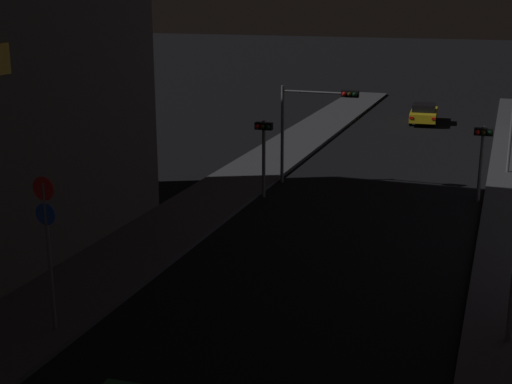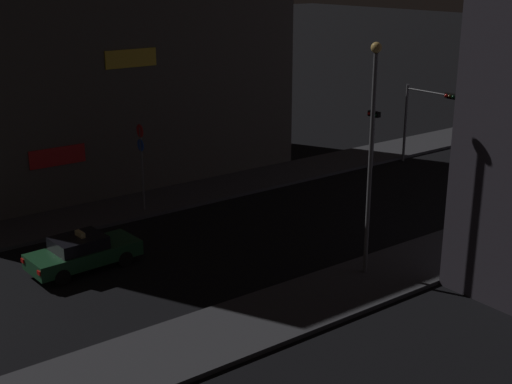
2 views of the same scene
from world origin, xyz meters
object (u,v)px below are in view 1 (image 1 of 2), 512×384
at_px(traffic_light_overhead, 312,114).
at_px(traffic_light_left_kerb, 264,142).
at_px(traffic_light_right_kerb, 482,148).
at_px(far_car, 424,113).
at_px(sign_pole_left, 48,238).

distance_m(traffic_light_overhead, traffic_light_left_kerb, 3.29).
bearing_deg(traffic_light_right_kerb, traffic_light_overhead, 177.67).
height_order(far_car, traffic_light_left_kerb, traffic_light_left_kerb).
relative_size(far_car, traffic_light_overhead, 0.95).
bearing_deg(traffic_light_left_kerb, traffic_light_overhead, 62.38).
distance_m(traffic_light_left_kerb, traffic_light_right_kerb, 9.64).
bearing_deg(traffic_light_left_kerb, traffic_light_right_kerb, 14.89).
xyz_separation_m(traffic_light_overhead, sign_pole_left, (-2.44, -17.59, -0.69)).
height_order(traffic_light_left_kerb, traffic_light_right_kerb, traffic_light_left_kerb).
distance_m(traffic_light_right_kerb, sign_pole_left, 20.11).
xyz_separation_m(traffic_light_right_kerb, sign_pole_left, (-10.29, -17.28, 0.32)).
distance_m(traffic_light_left_kerb, sign_pole_left, 14.83).
relative_size(traffic_light_left_kerb, sign_pole_left, 0.83).
bearing_deg(far_car, sign_pole_left, -98.61).
height_order(traffic_light_overhead, traffic_light_left_kerb, traffic_light_overhead).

